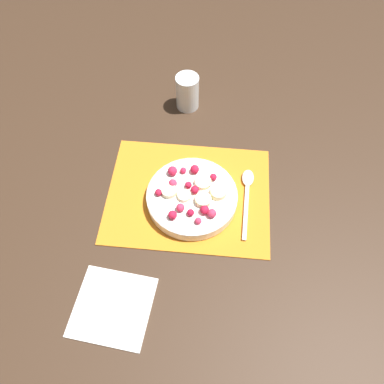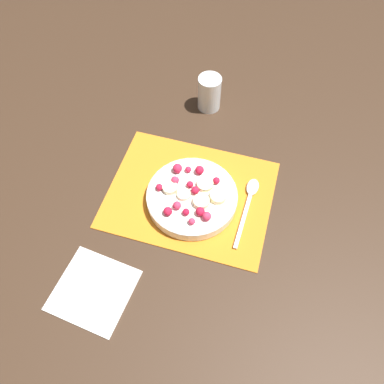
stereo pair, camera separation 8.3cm
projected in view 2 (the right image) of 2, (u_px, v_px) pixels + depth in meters
name	position (u px, v px, depth m)	size (l,w,h in m)	color
ground_plane	(190.00, 195.00, 0.88)	(3.00, 3.00, 0.00)	#382619
placemat	(190.00, 194.00, 0.88)	(0.38, 0.29, 0.01)	orange
fruit_bowl	(192.00, 196.00, 0.85)	(0.21, 0.21, 0.05)	white
spoon	(250.00, 198.00, 0.86)	(0.03, 0.19, 0.01)	silver
drinking_glass	(209.00, 93.00, 0.99)	(0.06, 0.06, 0.10)	white
napkin	(93.00, 290.00, 0.75)	(0.16, 0.16, 0.01)	white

